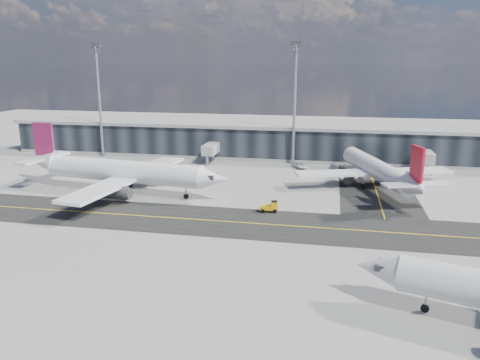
% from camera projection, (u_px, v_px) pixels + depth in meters
% --- Properties ---
extents(ground, '(300.00, 300.00, 0.00)m').
position_uv_depth(ground, '(264.00, 233.00, 68.52)').
color(ground, gray).
rests_on(ground, ground).
extents(taxiway_lanes, '(180.00, 63.00, 0.03)m').
position_uv_depth(taxiway_lanes, '(297.00, 212.00, 77.98)').
color(taxiway_lanes, black).
rests_on(taxiway_lanes, ground).
extents(terminal_concourse, '(152.00, 19.80, 8.80)m').
position_uv_depth(terminal_concourse, '(296.00, 143.00, 119.66)').
color(terminal_concourse, black).
rests_on(terminal_concourse, ground).
extents(floodlight_masts, '(102.50, 0.70, 28.90)m').
position_uv_depth(floodlight_masts, '(295.00, 99.00, 110.21)').
color(floodlight_masts, gray).
rests_on(floodlight_masts, ground).
extents(airliner_af, '(42.77, 36.58, 12.67)m').
position_uv_depth(airliner_af, '(121.00, 171.00, 88.71)').
color(airliner_af, white).
rests_on(airliner_af, ground).
extents(airliner_redtail, '(31.63, 36.66, 11.12)m').
position_uv_depth(airliner_redtail, '(377.00, 170.00, 92.16)').
color(airliner_redtail, white).
rests_on(airliner_redtail, ground).
extents(baggage_tug, '(3.12, 1.84, 1.86)m').
position_uv_depth(baggage_tug, '(271.00, 207.00, 78.02)').
color(baggage_tug, gold).
rests_on(baggage_tug, ground).
extents(service_van, '(4.09, 5.07, 1.28)m').
position_uv_depth(service_van, '(300.00, 165.00, 109.77)').
color(service_van, white).
rests_on(service_van, ground).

